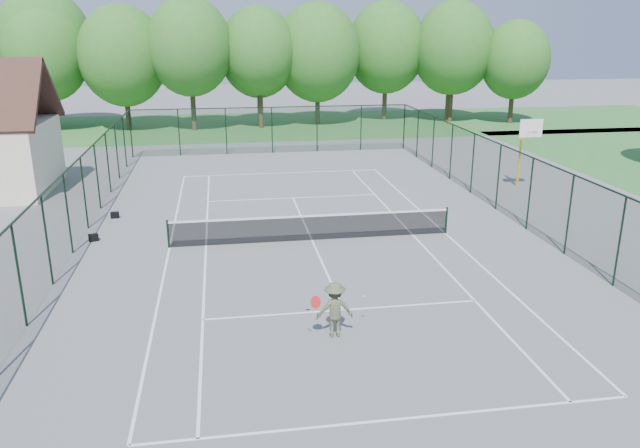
% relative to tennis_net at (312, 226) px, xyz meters
% --- Properties ---
extents(ground, '(140.00, 140.00, 0.00)m').
position_rel_tennis_net_xyz_m(ground, '(0.00, 0.00, -0.58)').
color(ground, slate).
rests_on(ground, ground).
extents(grass_far, '(80.00, 16.00, 0.01)m').
position_rel_tennis_net_xyz_m(grass_far, '(0.00, 30.00, -0.57)').
color(grass_far, '#3A7B35').
rests_on(grass_far, ground).
extents(court_lines, '(11.05, 23.85, 0.01)m').
position_rel_tennis_net_xyz_m(court_lines, '(0.00, 0.00, -0.57)').
color(court_lines, white).
rests_on(court_lines, ground).
extents(tennis_net, '(11.08, 0.08, 1.10)m').
position_rel_tennis_net_xyz_m(tennis_net, '(0.00, 0.00, 0.00)').
color(tennis_net, black).
rests_on(tennis_net, ground).
extents(fence_enclosure, '(18.05, 36.05, 3.02)m').
position_rel_tennis_net_xyz_m(fence_enclosure, '(0.00, 0.00, 0.98)').
color(fence_enclosure, '#17341D').
rests_on(fence_enclosure, ground).
extents(tree_line_far, '(39.40, 6.40, 9.70)m').
position_rel_tennis_net_xyz_m(tree_line_far, '(0.00, 30.00, 5.42)').
color(tree_line_far, '#463422').
rests_on(tree_line_far, ground).
extents(basketball_goal, '(1.20, 1.43, 3.65)m').
position_rel_tennis_net_xyz_m(basketball_goal, '(11.91, 6.36, 1.99)').
color(basketball_goal, yellow).
rests_on(basketball_goal, ground).
extents(sports_bag_a, '(0.41, 0.33, 0.29)m').
position_rel_tennis_net_xyz_m(sports_bag_a, '(-8.47, 1.26, -0.43)').
color(sports_bag_a, black).
rests_on(sports_bag_a, ground).
extents(sports_bag_b, '(0.36, 0.23, 0.27)m').
position_rel_tennis_net_xyz_m(sports_bag_b, '(-8.12, 4.32, -0.44)').
color(sports_bag_b, black).
rests_on(sports_bag_b, ground).
extents(tennis_player, '(1.80, 0.83, 1.55)m').
position_rel_tennis_net_xyz_m(tennis_player, '(-0.55, -7.92, 0.20)').
color(tennis_player, '#54583C').
rests_on(tennis_player, ground).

